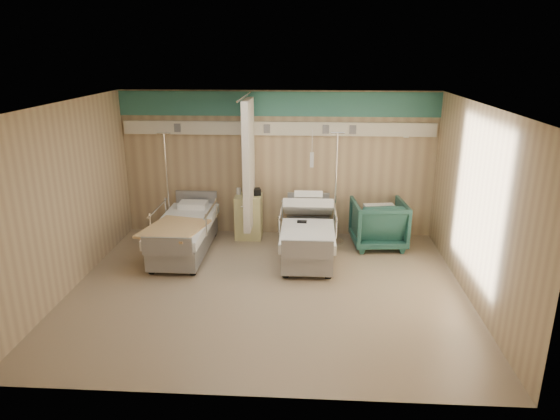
% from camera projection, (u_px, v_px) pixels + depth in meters
% --- Properties ---
extents(ground, '(6.00, 5.00, 0.00)m').
position_uv_depth(ground, '(268.00, 289.00, 7.68)').
color(ground, '#86745C').
rests_on(ground, ground).
extents(room_walls, '(6.04, 5.04, 2.82)m').
position_uv_depth(room_walls, '(266.00, 167.00, 7.35)').
color(room_walls, tan).
rests_on(room_walls, ground).
extents(bed_right, '(1.00, 2.16, 0.63)m').
position_uv_depth(bed_right, '(308.00, 240.00, 8.78)').
color(bed_right, white).
rests_on(bed_right, ground).
extents(bed_left, '(1.00, 2.16, 0.63)m').
position_uv_depth(bed_left, '(185.00, 237.00, 8.91)').
color(bed_left, white).
rests_on(bed_left, ground).
extents(bedside_cabinet, '(0.50, 0.48, 0.85)m').
position_uv_depth(bedside_cabinet, '(249.00, 217.00, 9.67)').
color(bedside_cabinet, beige).
rests_on(bedside_cabinet, ground).
extents(visitor_armchair, '(1.03, 1.06, 0.89)m').
position_uv_depth(visitor_armchair, '(378.00, 223.00, 9.24)').
color(visitor_armchair, '#1E4B44').
rests_on(visitor_armchair, ground).
extents(waffle_blanket, '(0.63, 0.57, 0.06)m').
position_uv_depth(waffle_blanket, '(382.00, 199.00, 9.08)').
color(waffle_blanket, white).
rests_on(waffle_blanket, visitor_armchair).
extents(iv_stand_right, '(0.38, 0.38, 2.11)m').
position_uv_depth(iv_stand_right, '(334.00, 221.00, 9.42)').
color(iv_stand_right, silver).
rests_on(iv_stand_right, ground).
extents(iv_stand_left, '(0.37, 0.37, 2.06)m').
position_uv_depth(iv_stand_left, '(170.00, 217.00, 9.65)').
color(iv_stand_left, silver).
rests_on(iv_stand_left, ground).
extents(call_remote, '(0.17, 0.08, 0.04)m').
position_uv_depth(call_remote, '(302.00, 222.00, 8.70)').
color(call_remote, black).
rests_on(call_remote, bed_right).
extents(tan_blanket, '(1.11, 1.28, 0.04)m').
position_uv_depth(tan_blanket, '(174.00, 229.00, 8.37)').
color(tan_blanket, tan).
rests_on(tan_blanket, bed_left).
extents(toiletry_bag, '(0.27, 0.21, 0.13)m').
position_uv_depth(toiletry_bag, '(254.00, 192.00, 9.55)').
color(toiletry_bag, black).
rests_on(toiletry_bag, bedside_cabinet).
extents(white_cup, '(0.10, 0.10, 0.13)m').
position_uv_depth(white_cup, '(239.00, 191.00, 9.60)').
color(white_cup, white).
rests_on(white_cup, bedside_cabinet).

